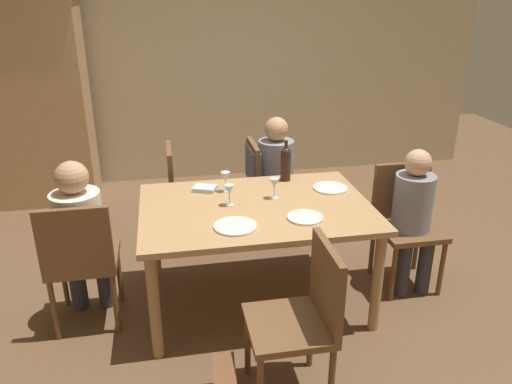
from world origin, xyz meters
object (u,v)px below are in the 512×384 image
chair_near (305,312)px  wine_bottle_tall_green (286,163)px  person_man_guest (414,210)px  dinner_plate_host (235,226)px  wine_glass_near_left (274,184)px  dinner_plate_guest_left (305,217)px  chair_left_end (81,257)px  wine_glass_near_right (225,178)px  wine_glass_centre (229,191)px  person_woman_host (80,231)px  chair_far_right (262,178)px  person_man_bearded (279,171)px  dinner_plate_guest_right (330,188)px  dining_table (256,217)px  chair_right_end (405,216)px  chair_far_left (185,190)px  armoire_cabinet (30,98)px

chair_near → wine_bottle_tall_green: 1.43m
person_man_guest → dinner_plate_host: (-1.35, -0.27, 0.13)m
person_man_guest → dinner_plate_host: person_man_guest is taller
wine_bottle_tall_green → wine_glass_near_left: (-0.16, -0.33, -0.03)m
wine_bottle_tall_green → dinner_plate_guest_left: wine_bottle_tall_green is taller
chair_left_end → wine_glass_near_right: bearing=21.0°
wine_glass_centre → person_woman_host: bearing=-179.1°
dinner_plate_host → chair_far_right: bearing=71.3°
person_man_guest → wine_glass_near_right: person_man_guest is taller
chair_near → dinner_plate_host: chair_near is taller
chair_left_end → dinner_plate_host: size_ratio=3.40×
person_woman_host → wine_bottle_tall_green: (1.47, 0.41, 0.24)m
person_woman_host → wine_glass_near_left: size_ratio=7.70×
person_man_bearded → dinner_plate_guest_left: 1.19m
wine_glass_near_left → dinner_plate_guest_right: (0.44, 0.09, -0.10)m
dinner_plate_host → chair_left_end: bearing=167.7°
chair_far_right → wine_glass_near_right: chair_far_right is taller
dinner_plate_host → dinner_plate_guest_right: 0.93m
dining_table → person_man_bearded: bearing=67.8°
wine_glass_near_left → person_man_guest: bearing=-7.3°
dining_table → person_man_guest: size_ratio=1.44×
dining_table → person_woman_host: size_ratio=1.36×
wine_glass_centre → dinner_plate_host: size_ratio=0.55×
chair_left_end → person_man_bearded: (1.54, 1.01, 0.12)m
chair_far_right → chair_right_end: bearing=48.1°
chair_far_left → person_man_guest: size_ratio=0.85×
chair_far_right → dinner_plate_host: 1.30m
wine_glass_near_right → chair_far_right: bearing=58.0°
chair_near → wine_glass_near_left: chair_near is taller
person_man_guest → chair_right_end: bearing=-90.0°
wine_glass_near_left → wine_glass_centre: 0.33m
wine_glass_near_right → dining_table: bearing=-60.2°
dining_table → chair_near: 0.94m
dinner_plate_host → dinner_plate_guest_left: 0.46m
dinner_plate_host → chair_near: bearing=-66.3°
wine_glass_centre → armoire_cabinet: bearing=127.1°
chair_right_end → dinner_plate_guest_left: (-0.89, -0.35, 0.23)m
wine_glass_centre → dinner_plate_guest_right: size_ratio=0.59×
chair_far_right → wine_glass_near_left: chair_far_right is taller
chair_right_end → chair_far_left: 1.80m
chair_far_left → dinner_plate_guest_left: 1.40m
dining_table → person_man_bearded: 1.00m
dining_table → chair_near: (0.09, -0.93, -0.14)m
dinner_plate_guest_left → chair_near: bearing=-105.5°
chair_far_left → dinner_plate_guest_left: bearing=30.9°
wine_glass_centre → wine_glass_near_right: (0.01, 0.25, 0.00)m
wine_glass_near_right → dinner_plate_host: wine_glass_near_right is taller
chair_left_end → chair_right_end: (2.32, 0.17, 0.00)m
chair_far_left → dinner_plate_guest_right: (1.03, -0.73, 0.23)m
chair_far_right → wine_glass_near_left: size_ratio=6.17×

